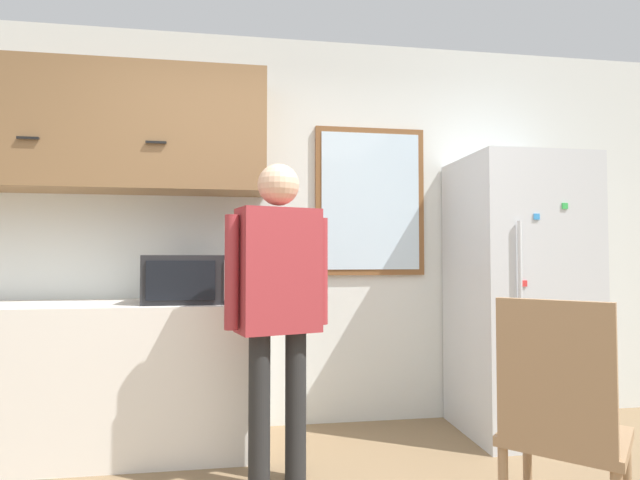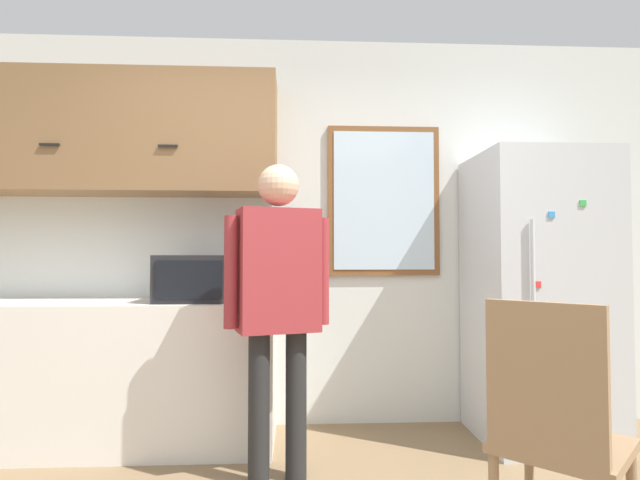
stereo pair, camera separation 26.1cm
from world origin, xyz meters
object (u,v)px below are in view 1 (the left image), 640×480
object	(u,v)px
microwave	(193,279)
refrigerator	(519,294)
person	(278,288)
chair	(560,416)

from	to	relation	value
microwave	refrigerator	xyz separation A→B (m)	(2.12, 0.01, -0.12)
microwave	person	world-z (taller)	person
refrigerator	chair	distance (m)	1.44
person	refrigerator	bearing A→B (deg)	1.06
microwave	chair	size ratio (longest dim) A/B	0.55
refrigerator	chair	bearing A→B (deg)	-114.33
microwave	person	distance (m)	0.69
refrigerator	microwave	bearing A→B (deg)	-179.70
microwave	person	xyz separation A→B (m)	(0.48, -0.50, -0.03)
person	chair	world-z (taller)	person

